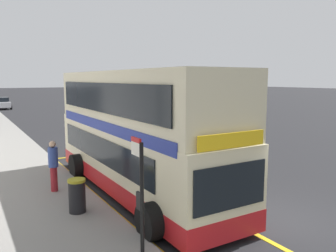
{
  "coord_description": "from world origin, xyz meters",
  "views": [
    {
      "loc": [
        -7.73,
        -6.42,
        4.14
      ],
      "look_at": [
        -0.74,
        5.22,
        2.25
      ],
      "focal_mm": 36.5,
      "sensor_mm": 36.0,
      "label": 1
    }
  ],
  "objects_px": {
    "litter_bin": "(77,196)",
    "double_decker_bus": "(135,136)",
    "parked_car_black_behind": "(109,119)",
    "pedestrian_further_back": "(53,164)",
    "parked_car_white_distant": "(2,103)",
    "bus_stop_sign": "(140,189)"
  },
  "relations": [
    {
      "from": "litter_bin",
      "to": "double_decker_bus",
      "type": "bearing_deg",
      "value": 25.75
    },
    {
      "from": "parked_car_black_behind",
      "to": "pedestrian_further_back",
      "type": "height_order",
      "value": "pedestrian_further_back"
    },
    {
      "from": "parked_car_white_distant",
      "to": "litter_bin",
      "type": "bearing_deg",
      "value": -91.64
    },
    {
      "from": "double_decker_bus",
      "to": "pedestrian_further_back",
      "type": "xyz_separation_m",
      "value": [
        -2.69,
        1.14,
        -0.92
      ]
    },
    {
      "from": "bus_stop_sign",
      "to": "parked_car_black_behind",
      "type": "height_order",
      "value": "bus_stop_sign"
    },
    {
      "from": "parked_car_black_behind",
      "to": "pedestrian_further_back",
      "type": "bearing_deg",
      "value": -117.59
    },
    {
      "from": "double_decker_bus",
      "to": "litter_bin",
      "type": "distance_m",
      "value": 3.16
    },
    {
      "from": "pedestrian_further_back",
      "to": "litter_bin",
      "type": "height_order",
      "value": "pedestrian_further_back"
    },
    {
      "from": "parked_car_white_distant",
      "to": "pedestrian_further_back",
      "type": "xyz_separation_m",
      "value": [
        -1.97,
        -39.44,
        0.34
      ]
    },
    {
      "from": "double_decker_bus",
      "to": "litter_bin",
      "type": "bearing_deg",
      "value": -154.25
    },
    {
      "from": "parked_car_white_distant",
      "to": "litter_bin",
      "type": "distance_m",
      "value": 41.85
    },
    {
      "from": "bus_stop_sign",
      "to": "litter_bin",
      "type": "xyz_separation_m",
      "value": [
        -0.47,
        3.35,
        -1.08
      ]
    },
    {
      "from": "parked_car_white_distant",
      "to": "pedestrian_further_back",
      "type": "bearing_deg",
      "value": -92.0
    },
    {
      "from": "parked_car_black_behind",
      "to": "litter_bin",
      "type": "bearing_deg",
      "value": -113.84
    },
    {
      "from": "bus_stop_sign",
      "to": "pedestrian_further_back",
      "type": "xyz_separation_m",
      "value": [
        -0.61,
        5.71,
        -0.59
      ]
    },
    {
      "from": "double_decker_bus",
      "to": "bus_stop_sign",
      "type": "xyz_separation_m",
      "value": [
        -2.08,
        -4.58,
        -0.33
      ]
    },
    {
      "from": "parked_car_black_behind",
      "to": "litter_bin",
      "type": "relative_size",
      "value": 4.11
    },
    {
      "from": "double_decker_bus",
      "to": "parked_car_black_behind",
      "type": "relative_size",
      "value": 2.48
    },
    {
      "from": "parked_car_white_distant",
      "to": "litter_bin",
      "type": "xyz_separation_m",
      "value": [
        -1.82,
        -41.81,
        -0.14
      ]
    },
    {
      "from": "bus_stop_sign",
      "to": "litter_bin",
      "type": "relative_size",
      "value": 2.65
    },
    {
      "from": "parked_car_black_behind",
      "to": "litter_bin",
      "type": "distance_m",
      "value": 18.9
    },
    {
      "from": "parked_car_white_distant",
      "to": "pedestrian_further_back",
      "type": "relative_size",
      "value": 2.3
    }
  ]
}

